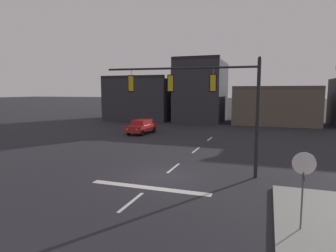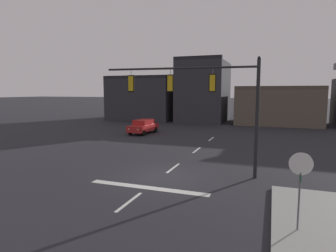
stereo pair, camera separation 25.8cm
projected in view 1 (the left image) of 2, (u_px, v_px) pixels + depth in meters
ground_plane at (163, 177)px, 16.46m from camera, size 400.00×400.00×0.00m
stop_bar_paint at (149, 188)px, 14.59m from camera, size 6.40×0.50×0.01m
lane_centreline at (174, 168)px, 18.34m from camera, size 0.16×26.40×0.01m
signal_mast_near_side at (204, 93)px, 16.51m from camera, size 8.96×0.84×6.72m
stop_sign at (304, 172)px, 9.69m from camera, size 0.76×0.64×2.83m
car_lot_nearside at (142, 126)px, 33.15m from camera, size 2.19×4.56×1.61m
building_row at (293, 100)px, 43.01m from camera, size 57.31×12.87×9.97m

